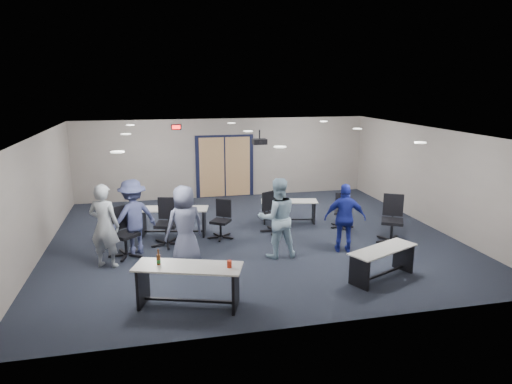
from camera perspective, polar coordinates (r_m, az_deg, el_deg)
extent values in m
plane|color=black|center=(11.78, -0.45, -5.67)|extent=(10.00, 10.00, 0.00)
cube|color=gray|center=(15.76, -3.96, 4.25)|extent=(10.00, 0.04, 2.70)
cube|color=gray|center=(7.25, 7.20, -6.90)|extent=(10.00, 0.04, 2.70)
cube|color=gray|center=(11.47, -25.67, -0.54)|extent=(0.04, 9.00, 2.70)
cube|color=gray|center=(13.38, 20.97, 1.74)|extent=(0.04, 9.00, 2.70)
cube|color=silver|center=(11.19, -0.47, 7.50)|extent=(10.00, 9.00, 0.04)
cube|color=black|center=(15.78, -3.93, 3.16)|extent=(2.00, 0.06, 2.20)
cube|color=#A37A4A|center=(15.70, -5.54, 3.07)|extent=(0.85, 0.04, 2.05)
cube|color=#A37A4A|center=(15.84, -2.30, 3.22)|extent=(0.85, 0.04, 2.05)
cube|color=black|center=(15.41, -9.94, 8.00)|extent=(0.32, 0.05, 0.18)
cube|color=#FF0C0C|center=(15.38, -9.94, 7.99)|extent=(0.26, 0.02, 0.12)
cylinder|color=black|center=(11.76, 0.44, 7.20)|extent=(0.04, 0.04, 0.24)
cube|color=black|center=(11.78, 0.44, 6.33)|extent=(0.35, 0.30, 0.14)
cylinder|color=black|center=(11.63, 0.61, 6.24)|extent=(0.08, 0.03, 0.08)
cube|color=#B2B0A8|center=(8.13, -8.50, -9.21)|extent=(1.98, 1.19, 0.03)
cube|color=black|center=(8.52, -13.96, -11.18)|extent=(0.23, 0.56, 0.73)
cube|color=black|center=(8.13, -2.57, -12.01)|extent=(0.23, 0.56, 0.73)
cube|color=black|center=(8.40, -8.34, -13.26)|extent=(1.60, 0.58, 0.04)
cylinder|color=red|center=(7.96, -3.35, -8.98)|extent=(0.08, 0.08, 0.13)
cube|color=#B2B0A8|center=(9.53, 15.61, -6.91)|extent=(1.65, 1.12, 0.03)
cube|color=black|center=(9.13, 12.77, -9.80)|extent=(0.24, 0.46, 0.61)
cube|color=black|center=(10.18, 17.92, -7.67)|extent=(0.24, 0.46, 0.61)
cube|color=black|center=(9.73, 15.41, -9.88)|extent=(1.29, 0.61, 0.03)
cube|color=#B2B0A8|center=(11.95, -10.33, -2.09)|extent=(1.85, 0.93, 0.03)
cube|color=black|center=(12.19, -13.92, -3.71)|extent=(0.16, 0.54, 0.69)
cube|color=black|center=(11.95, -6.51, -3.75)|extent=(0.16, 0.54, 0.69)
cube|color=black|center=(12.12, -10.21, -4.85)|extent=(1.55, 0.36, 0.04)
cube|color=#B2B0A8|center=(12.87, 4.16, -1.14)|extent=(1.65, 0.85, 0.03)
cube|color=black|center=(12.92, 1.05, -2.52)|extent=(0.14, 0.48, 0.61)
cube|color=black|center=(13.03, 7.21, -2.49)|extent=(0.14, 0.48, 0.61)
cube|color=black|center=(13.02, 4.12, -3.43)|extent=(1.37, 0.34, 0.03)
imported|color=#9EA5AC|center=(10.20, -18.42, -4.03)|extent=(0.79, 0.67, 1.83)
imported|color=#525670|center=(9.94, -8.90, -4.15)|extent=(1.00, 0.81, 1.76)
imported|color=#A5C6DB|center=(10.26, 2.68, -3.25)|extent=(0.89, 0.70, 1.83)
imported|color=navy|center=(10.79, 11.07, -3.22)|extent=(1.03, 0.66, 1.62)
imported|color=#434A78|center=(10.80, -15.11, -3.06)|extent=(1.31, 1.11, 1.75)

